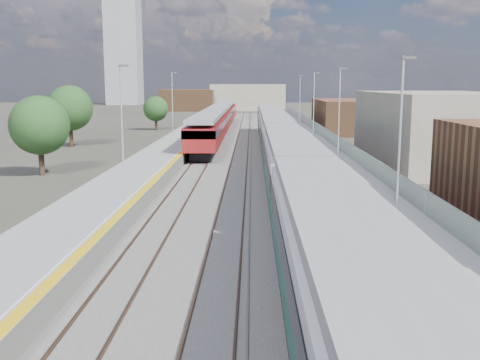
{
  "coord_description": "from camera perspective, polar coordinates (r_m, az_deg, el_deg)",
  "views": [
    {
      "loc": [
        -0.83,
        -6.25,
        7.17
      ],
      "look_at": [
        -1.44,
        22.59,
        2.2
      ],
      "focal_mm": 42.0,
      "sensor_mm": 36.0,
      "label": 1
    }
  ],
  "objects": [
    {
      "name": "tracks",
      "position": [
        60.85,
        0.44,
        3.11
      ],
      "size": [
        8.96,
        160.0,
        0.17
      ],
      "color": "#4C3323",
      "rests_on": "ground"
    },
    {
      "name": "green_train",
      "position": [
        45.56,
        4.16,
        3.67
      ],
      "size": [
        3.02,
        84.07,
        3.33
      ],
      "color": "black",
      "rests_on": "ground"
    },
    {
      "name": "tree_d",
      "position": [
        71.69,
        20.65,
        6.26
      ],
      "size": [
        4.18,
        4.18,
        5.66
      ],
      "color": "#382619",
      "rests_on": "ground"
    },
    {
      "name": "ground",
      "position": [
        56.71,
        2.05,
        2.5
      ],
      "size": [
        320.0,
        320.0,
        0.0
      ],
      "primitive_type": "plane",
      "color": "#47443A",
      "rests_on": "ground"
    },
    {
      "name": "platform_left",
      "position": [
        59.69,
        -6.71,
        3.31
      ],
      "size": [
        4.3,
        155.0,
        8.52
      ],
      "color": "slate",
      "rests_on": "ground"
    },
    {
      "name": "tree_c",
      "position": [
        88.8,
        -8.56,
        7.16
      ],
      "size": [
        3.87,
        3.87,
        5.25
      ],
      "color": "#382619",
      "rests_on": "ground"
    },
    {
      "name": "platform_right",
      "position": [
        59.43,
        7.13,
        3.29
      ],
      "size": [
        4.7,
        155.0,
        8.52
      ],
      "color": "slate",
      "rests_on": "ground"
    },
    {
      "name": "tree_a",
      "position": [
        46.7,
        -19.71,
        5.25
      ],
      "size": [
        4.63,
        4.63,
        6.27
      ],
      "color": "#382619",
      "rests_on": "ground"
    },
    {
      "name": "red_train",
      "position": [
        80.05,
        -2.14,
        6.27
      ],
      "size": [
        3.06,
        61.97,
        3.86
      ],
      "color": "black",
      "rests_on": "ground"
    },
    {
      "name": "tree_b",
      "position": [
        67.07,
        -16.9,
        6.99
      ],
      "size": [
        5.16,
        5.16,
        6.99
      ],
      "color": "#382619",
      "rests_on": "ground"
    },
    {
      "name": "ballast_bed",
      "position": [
        59.2,
        -0.16,
        2.85
      ],
      "size": [
        10.5,
        155.0,
        0.06
      ],
      "primitive_type": "cube",
      "color": "#565451",
      "rests_on": "ground"
    },
    {
      "name": "buildings",
      "position": [
        145.92,
        -5.69,
        11.11
      ],
      "size": [
        72.0,
        185.5,
        40.0
      ],
      "color": "brown",
      "rests_on": "ground"
    }
  ]
}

